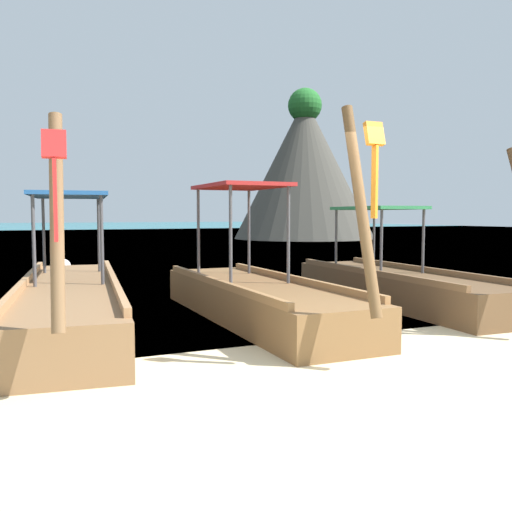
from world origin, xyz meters
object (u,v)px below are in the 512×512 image
at_px(longtail_boat_pink_ribbon, 397,285).
at_px(mooring_buoy_near, 63,267).
at_px(longtail_boat_red_ribbon, 70,300).
at_px(longtail_boat_orange_ribbon, 257,297).
at_px(karst_rock, 307,171).

bearing_deg(longtail_boat_pink_ribbon, mooring_buoy_near, 123.96).
relative_size(longtail_boat_red_ribbon, longtail_boat_orange_ribbon, 1.19).
xyz_separation_m(longtail_boat_red_ribbon, mooring_buoy_near, (0.52, 7.17, -0.14)).
distance_m(longtail_boat_orange_ribbon, longtail_boat_pink_ribbon, 3.00).
distance_m(longtail_boat_pink_ribbon, karst_rock, 28.72).
xyz_separation_m(longtail_boat_orange_ribbon, longtail_boat_pink_ribbon, (2.97, 0.36, -0.01)).
relative_size(longtail_boat_red_ribbon, mooring_buoy_near, 15.95).
relative_size(longtail_boat_red_ribbon, karst_rock, 0.66).
bearing_deg(longtail_boat_red_ribbon, longtail_boat_pink_ribbon, -4.28).
height_order(longtail_boat_pink_ribbon, karst_rock, karst_rock).
relative_size(longtail_boat_pink_ribbon, mooring_buoy_near, 13.93).
bearing_deg(karst_rock, longtail_boat_orange_ribbon, -121.02).
bearing_deg(longtail_boat_pink_ribbon, longtail_boat_orange_ribbon, -173.03).
bearing_deg(mooring_buoy_near, longtail_boat_red_ribbon, -94.15).
xyz_separation_m(karst_rock, mooring_buoy_near, (-17.67, -17.87, -4.45)).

